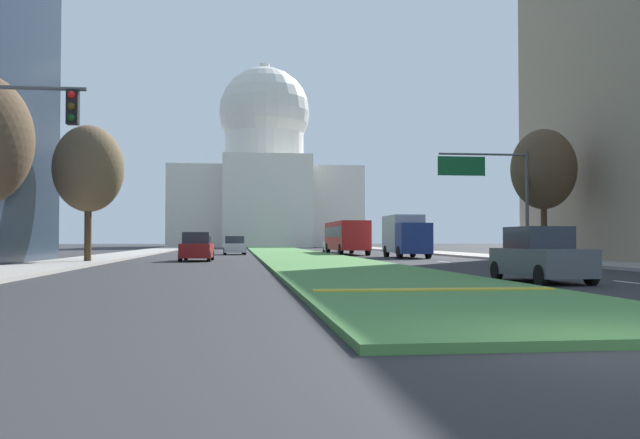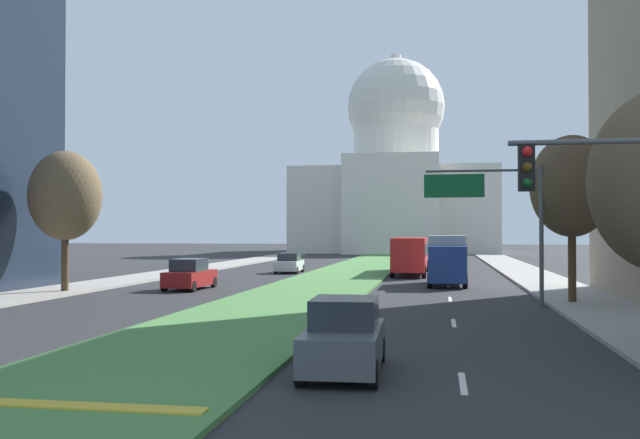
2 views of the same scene
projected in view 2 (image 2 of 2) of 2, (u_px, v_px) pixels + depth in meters
ground_plane at (356, 271)px, 61.84m from camera, size 260.00×260.00×0.00m
grass_median at (348, 274)px, 56.18m from camera, size 6.74×103.33×0.14m
median_curb_nose at (53, 405)px, 13.38m from camera, size 6.07×0.50×0.04m
lane_dashes_right at (448, 285)px, 45.02m from camera, size 0.16×66.61×0.01m
sidewalk_left at (151, 276)px, 52.91m from camera, size 4.00×103.33×0.15m
sidewalk_right at (542, 281)px, 48.14m from camera, size 4.00×103.33×0.15m
capitol_building at (396, 178)px, 117.96m from camera, size 32.81×26.60×33.29m
overhead_guide_sign at (496, 206)px, 32.75m from camera, size 5.45×0.20×6.50m
street_tree_left_mid at (65, 196)px, 39.31m from camera, size 4.00×4.00×7.96m
street_tree_right_mid at (572, 187)px, 33.25m from camera, size 3.86×3.86×8.02m
sedan_lead_stopped at (344, 338)px, 17.23m from camera, size 1.96×4.20×1.81m
sedan_midblock at (190, 275)px, 41.80m from camera, size 2.05×4.42×1.84m
sedan_distant at (289, 264)px, 58.56m from camera, size 2.06×4.19×1.66m
sedan_far_horizon at (418, 259)px, 66.50m from camera, size 2.02×4.67×1.79m
box_truck_delivery at (447, 259)px, 45.00m from camera, size 2.40×6.40×3.20m
city_bus at (410, 252)px, 56.21m from camera, size 2.62×11.00×2.95m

